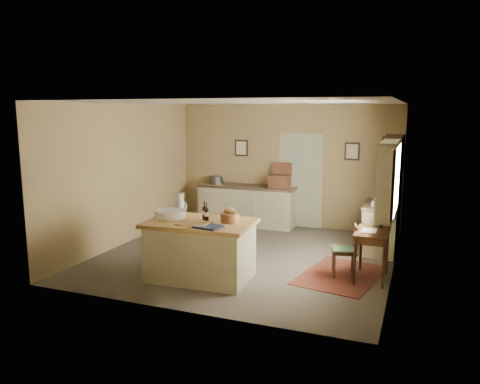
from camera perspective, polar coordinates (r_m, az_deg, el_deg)
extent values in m
plane|color=brown|center=(8.44, 0.75, -7.78)|extent=(5.00, 5.00, 0.00)
cube|color=#977D50|center=(10.49, 5.57, 3.19)|extent=(5.00, 0.10, 2.70)
cube|color=#977D50|center=(5.90, -7.80, -2.03)|extent=(5.00, 0.10, 2.70)
cube|color=#977D50|center=(9.30, -13.82, 2.11)|extent=(0.10, 5.00, 2.70)
cube|color=#977D50|center=(7.64, 18.62, 0.25)|extent=(0.10, 5.00, 2.70)
plane|color=silver|center=(8.05, 0.79, 10.87)|extent=(5.00, 5.00, 0.00)
cube|color=#A1A68B|center=(10.41, 7.35, 1.47)|extent=(0.97, 0.06, 2.11)
cube|color=black|center=(10.77, 0.17, 5.39)|extent=(0.32, 0.02, 0.38)
cube|color=beige|center=(10.76, 0.15, 5.38)|extent=(0.24, 0.01, 0.30)
cube|color=black|center=(10.14, 13.51, 4.84)|extent=(0.32, 0.02, 0.38)
cube|color=beige|center=(10.13, 13.50, 4.84)|extent=(0.24, 0.01, 0.30)
cube|color=#B8B093|center=(7.51, 17.45, -2.41)|extent=(0.25, 1.32, 0.06)
cube|color=#B8B093|center=(7.36, 17.87, 5.68)|extent=(0.25, 1.32, 0.06)
cube|color=white|center=(7.41, 18.58, 1.54)|extent=(0.01, 1.20, 1.00)
cube|color=#B8B093|center=(6.60, 17.91, 0.61)|extent=(0.04, 0.35, 1.00)
cube|color=#B8B093|center=(8.22, 18.64, 2.31)|extent=(0.04, 0.35, 1.00)
cube|color=#B8B093|center=(7.24, -4.83, -7.30)|extent=(1.54, 1.01, 0.85)
cube|color=#A77D46|center=(7.12, -4.88, -3.79)|extent=(1.66, 1.12, 0.06)
cylinder|color=white|center=(7.39, -8.52, -2.69)|extent=(0.47, 0.47, 0.11)
cube|color=#A77D46|center=(6.91, -5.67, -3.86)|extent=(0.48, 0.35, 0.03)
cube|color=black|center=(6.72, -3.88, -4.24)|extent=(0.42, 0.35, 0.02)
cylinder|color=#925C32|center=(7.00, -1.26, -3.16)|extent=(0.28, 0.28, 0.14)
cylinder|color=black|center=(7.18, -4.37, -2.23)|extent=(0.07, 0.07, 0.29)
cylinder|color=black|center=(7.07, -4.12, -2.43)|extent=(0.07, 0.07, 0.29)
cube|color=#B8B093|center=(10.60, 0.84, -1.75)|extent=(2.18, 0.60, 0.85)
cube|color=#332319|center=(10.52, 0.85, 0.65)|extent=(2.22, 0.63, 0.05)
cube|color=#432515|center=(10.26, 4.84, 1.31)|extent=(0.44, 0.33, 0.28)
cylinder|color=#59544F|center=(10.79, -2.94, 1.48)|extent=(0.37, 0.37, 0.18)
cube|color=#4E1712|center=(7.65, 12.20, -9.87)|extent=(1.37, 1.77, 0.01)
cube|color=#331D10|center=(7.38, 15.87, -4.69)|extent=(0.48, 0.79, 0.03)
cube|color=#331D10|center=(7.40, 15.84, -5.22)|extent=(0.42, 0.73, 0.10)
cube|color=silver|center=(7.38, 15.49, -4.53)|extent=(0.22, 0.30, 0.01)
cylinder|color=black|center=(7.58, 16.80, -4.05)|extent=(0.05, 0.05, 0.05)
cylinder|color=#331D10|center=(7.17, 13.81, -8.28)|extent=(0.04, 0.04, 0.72)
cylinder|color=#331D10|center=(7.13, 17.07, -8.53)|extent=(0.04, 0.04, 0.72)
cylinder|color=#331D10|center=(7.84, 14.51, -6.73)|extent=(0.04, 0.04, 0.72)
cylinder|color=#331D10|center=(7.81, 17.48, -6.94)|extent=(0.04, 0.04, 0.72)
cube|color=#B8B093|center=(8.95, 16.74, -4.36)|extent=(0.56, 1.03, 0.85)
cube|color=#332319|center=(8.85, 16.89, -1.53)|extent=(0.59, 1.07, 0.05)
cylinder|color=silver|center=(8.69, 16.63, -1.26)|extent=(0.25, 0.25, 0.09)
cube|color=black|center=(9.03, 17.75, -0.21)|extent=(0.36, 0.04, 2.10)
cube|color=black|center=(9.93, 18.10, 0.64)|extent=(0.36, 0.04, 2.10)
cube|color=black|center=(9.47, 18.95, 0.17)|extent=(0.02, 0.95, 2.10)
cube|color=black|center=(9.69, 17.62, -5.60)|extent=(0.36, 0.91, 0.03)
cube|color=black|center=(9.57, 17.79, -2.56)|extent=(0.36, 0.91, 0.03)
cube|color=black|center=(9.47, 17.95, 0.55)|extent=(0.36, 0.91, 0.03)
cube|color=black|center=(9.42, 18.09, 3.08)|extent=(0.36, 0.91, 0.03)
cube|color=black|center=(9.38, 18.22, 5.63)|extent=(0.36, 0.91, 0.03)
cylinder|color=white|center=(9.46, 17.97, 0.91)|extent=(0.12, 0.12, 0.11)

